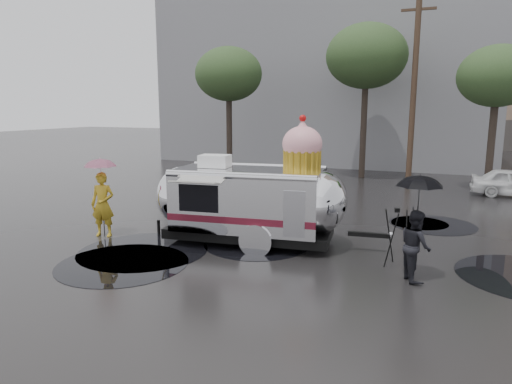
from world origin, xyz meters
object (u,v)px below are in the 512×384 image
at_px(tripod, 396,232).
at_px(airstream_trailer, 252,198).
at_px(person_right, 415,246).
at_px(person_left, 103,204).

bearing_deg(tripod, airstream_trailer, 161.30).
distance_m(airstream_trailer, tripod, 3.98).
bearing_deg(person_right, airstream_trailer, 49.18).
bearing_deg(person_left, tripod, -11.39).
xyz_separation_m(person_right, tripod, (-0.49, 0.79, 0.04)).
bearing_deg(person_left, airstream_trailer, -1.72).
height_order(person_right, tripod, person_right).
distance_m(airstream_trailer, person_right, 4.62).
bearing_deg(airstream_trailer, person_left, -173.58).
relative_size(airstream_trailer, person_right, 4.26).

